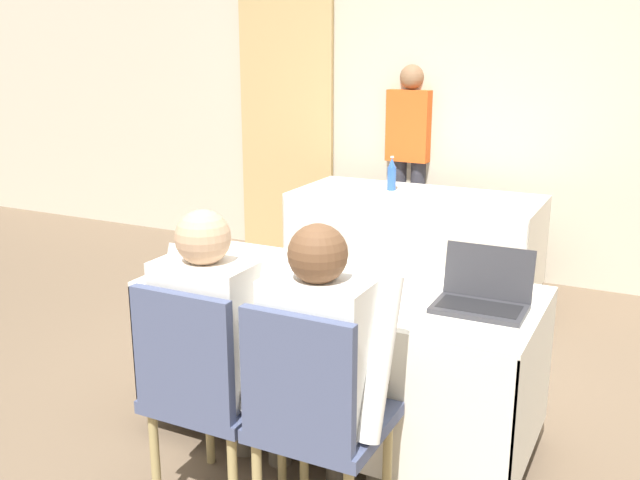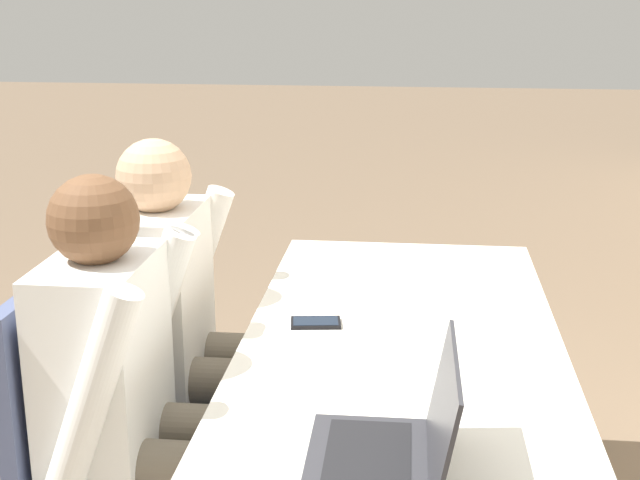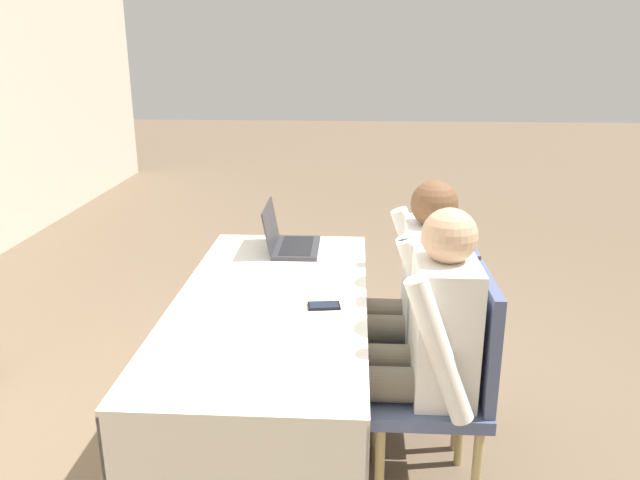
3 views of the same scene
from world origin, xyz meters
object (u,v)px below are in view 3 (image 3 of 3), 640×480
person_checkered_shirt (421,340)px  laptop (289,241)px  cell_phone (324,306)px  chair_near_right (433,326)px  chair_near_left (447,379)px  person_white_shirt (411,293)px

person_checkered_shirt → laptop: bearing=-145.3°
laptop → cell_phone: 0.73m
laptop → chair_near_right: laptop is taller
cell_phone → person_checkered_shirt: 0.40m
person_checkered_shirt → cell_phone: bearing=-111.1°
chair_near_left → person_white_shirt: person_white_shirt is taller
laptop → chair_near_left: (-0.84, -0.69, -0.26)m
chair_near_left → person_white_shirt: size_ratio=0.78×
cell_phone → chair_near_right: bearing=-64.6°
cell_phone → chair_near_left: 0.54m
chair_near_left → laptop: bearing=-140.8°
chair_near_right → person_checkered_shirt: bearing=-12.9°
cell_phone → chair_near_right: chair_near_right is taller
chair_near_right → person_checkered_shirt: 0.49m
chair_near_right → person_white_shirt: 0.19m
chair_near_left → person_checkered_shirt: person_checkered_shirt is taller
laptop → person_white_shirt: bearing=-124.3°
person_checkered_shirt → person_white_shirt: same height
laptop → person_checkered_shirt: person_checkered_shirt is taller
person_checkered_shirt → chair_near_right: bearing=167.1°
laptop → chair_near_left: size_ratio=0.39×
chair_near_left → person_checkered_shirt: 0.19m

